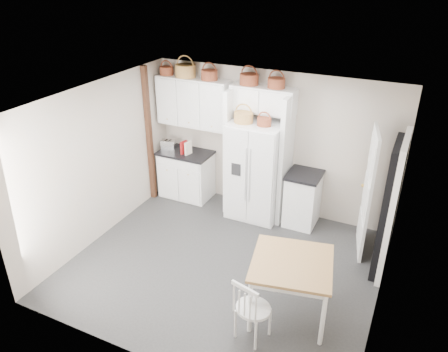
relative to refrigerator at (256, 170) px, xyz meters
The scene contains 29 objects.
floor 1.85m from the refrigerator, 84.70° to the right, with size 4.50×4.50×0.00m, color #2A2B2B.
ceiling 2.36m from the refrigerator, 84.70° to the right, with size 4.50×4.50×0.00m, color white.
wall_back 0.58m from the refrigerator, 68.66° to the left, with size 4.50×4.50×0.00m, color #B4ADA5.
wall_left 2.68m from the refrigerator, 142.42° to the right, with size 4.00×4.00×0.00m, color #B4ADA5.
wall_right 2.92m from the refrigerator, 33.95° to the right, with size 4.00×4.00×0.00m, color #B4ADA5.
refrigerator is the anchor object (origin of this frame).
base_cab_left 1.55m from the refrigerator, behind, with size 0.97×0.61×0.90m, color white.
base_cab_right 0.97m from the refrigerator, ahead, with size 0.53×0.64×0.93m, color white.
dining_table 2.60m from the refrigerator, 57.91° to the right, with size 1.01×1.01×0.84m, color olive.
windsor_chair 2.99m from the refrigerator, 68.58° to the right, with size 0.44×0.40×0.90m, color white.
counter_left 1.49m from the refrigerator, behind, with size 1.01×0.65×0.04m, color black.
counter_right 0.87m from the refrigerator, ahead, with size 0.57×0.68×0.04m, color black.
toaster 1.86m from the refrigerator, behind, with size 0.27×0.15×0.18m, color silver.
cookbook_red 1.48m from the refrigerator, behind, with size 0.04×0.17×0.25m, color maroon.
cookbook_cream 1.39m from the refrigerator, behind, with size 0.04×0.17×0.25m, color #F6E4CC.
basket_upper_a 2.44m from the refrigerator, behind, with size 0.26×0.26×0.15m, color brown.
basket_upper_b 2.18m from the refrigerator, behind, with size 0.37×0.37×0.22m, color #925F39.
basket_upper_c 1.86m from the refrigerator, 168.09° to the left, with size 0.30×0.30×0.17m, color brown.
basket_bridge_a 1.58m from the refrigerator, 141.10° to the left, with size 0.32×0.32×0.18m, color brown.
basket_bridge_b 1.57m from the refrigerator, 44.41° to the left, with size 0.29×0.29×0.17m, color brown.
basket_fridge_a 1.01m from the refrigerator, 155.53° to the right, with size 0.33×0.33×0.18m, color #925F39.
basket_fridge_b 0.98m from the refrigerator, 33.75° to the right, with size 0.24×0.24×0.13m, color brown.
upper_cabinet 1.70m from the refrigerator, behind, with size 1.40×0.34×0.90m, color white.
bridge_cabinet 1.25m from the refrigerator, 90.00° to the left, with size 1.12×0.34×0.45m, color white.
fridge_panel_left 0.58m from the refrigerator, behind, with size 0.08×0.60×2.30m, color white.
fridge_panel_right 0.58m from the refrigerator, ahead, with size 0.08×0.60×2.30m, color white.
trim_post 2.11m from the refrigerator, behind, with size 0.09×0.09×2.60m, color black.
doorway_void 2.39m from the refrigerator, 14.93° to the right, with size 0.18×0.85×2.05m, color black.
door_slab 1.97m from the refrigerator, ahead, with size 0.80×0.04×2.05m, color white.
Camera 1 is at (2.34, -4.91, 4.27)m, focal length 35.00 mm.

